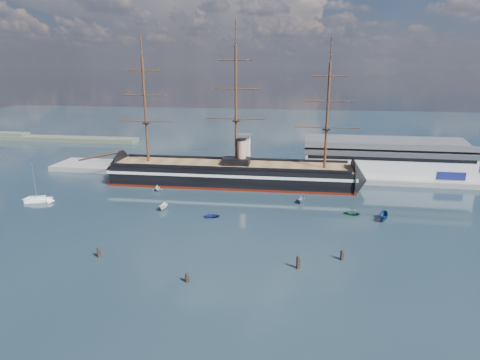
# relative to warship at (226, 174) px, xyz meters

# --- Properties ---
(ground) EXTENTS (600.00, 600.00, 0.00)m
(ground) POSITION_rel_warship_xyz_m (1.98, -20.00, -4.04)
(ground) COLOR #17252E
(ground) RESTS_ON ground
(quay) EXTENTS (180.00, 18.00, 2.00)m
(quay) POSITION_rel_warship_xyz_m (11.98, 16.00, -4.04)
(quay) COLOR slate
(quay) RESTS_ON ground
(warehouse) EXTENTS (63.00, 21.00, 11.60)m
(warehouse) POSITION_rel_warship_xyz_m (59.98, 20.00, 3.95)
(warehouse) COLOR #B7BABC
(warehouse) RESTS_ON ground
(quay_tower) EXTENTS (5.00, 5.00, 15.00)m
(quay_tower) POSITION_rel_warship_xyz_m (4.98, 13.00, 5.72)
(quay_tower) COLOR silver
(quay_tower) RESTS_ON ground
(shoreline) EXTENTS (120.00, 10.00, 4.00)m
(shoreline) POSITION_rel_warship_xyz_m (-137.25, 75.00, -2.59)
(shoreline) COLOR #3F4C38
(shoreline) RESTS_ON ground
(warship) EXTENTS (113.08, 18.48, 53.94)m
(warship) POSITION_rel_warship_xyz_m (0.00, 0.00, 0.00)
(warship) COLOR black
(warship) RESTS_ON ground
(sailboat) EXTENTS (8.52, 5.28, 13.14)m
(sailboat) POSITION_rel_warship_xyz_m (-56.68, -29.91, -3.20)
(sailboat) COLOR white
(sailboat) RESTS_ON ground
(motorboat_a) EXTENTS (5.85, 2.37, 2.30)m
(motorboat_a) POSITION_rel_warship_xyz_m (-13.83, -30.33, -4.04)
(motorboat_a) COLOR silver
(motorboat_a) RESTS_ON ground
(motorboat_b) EXTENTS (1.69, 3.02, 1.33)m
(motorboat_b) POSITION_rel_warship_xyz_m (2.50, -34.67, -4.04)
(motorboat_b) COLOR navy
(motorboat_b) RESTS_ON ground
(motorboat_c) EXTENTS (5.58, 3.03, 2.11)m
(motorboat_c) POSITION_rel_warship_xyz_m (28.16, -17.21, -4.04)
(motorboat_c) COLOR gray
(motorboat_c) RESTS_ON ground
(motorboat_d) EXTENTS (7.35, 5.56, 2.48)m
(motorboat_d) POSITION_rel_warship_xyz_m (-22.70, -12.00, -4.04)
(motorboat_d) COLOR silver
(motorboat_d) RESTS_ON ground
(motorboat_e) EXTENTS (1.83, 2.99, 1.30)m
(motorboat_e) POSITION_rel_warship_xyz_m (43.35, -25.83, -4.04)
(motorboat_e) COLOR #17442D
(motorboat_e) RESTS_ON ground
(motorboat_f) EXTENTS (7.35, 4.07, 2.78)m
(motorboat_f) POSITION_rel_warship_xyz_m (51.69, -29.13, -4.04)
(motorboat_f) COLOR navy
(motorboat_f) RESTS_ON ground
(piling_near_left) EXTENTS (0.64, 0.64, 3.08)m
(piling_near_left) POSITION_rel_warship_xyz_m (-17.73, -63.76, -4.04)
(piling_near_left) COLOR black
(piling_near_left) RESTS_ON ground
(piling_near_mid) EXTENTS (0.64, 0.64, 2.69)m
(piling_near_mid) POSITION_rel_warship_xyz_m (5.61, -71.30, -4.04)
(piling_near_mid) COLOR black
(piling_near_mid) RESTS_ON ground
(piling_near_right) EXTENTS (0.64, 0.64, 3.73)m
(piling_near_right) POSITION_rel_warship_xyz_m (27.88, -61.94, -4.04)
(piling_near_right) COLOR black
(piling_near_right) RESTS_ON ground
(piling_far_right) EXTENTS (0.64, 0.64, 3.02)m
(piling_far_right) POSITION_rel_warship_xyz_m (37.70, -56.17, -4.04)
(piling_far_right) COLOR black
(piling_far_right) RESTS_ON ground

